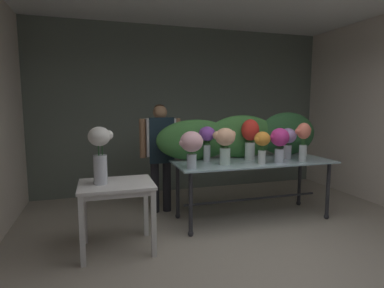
{
  "coord_description": "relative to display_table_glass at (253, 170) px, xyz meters",
  "views": [
    {
      "loc": [
        -1.53,
        -2.26,
        1.56
      ],
      "look_at": [
        -0.44,
        1.33,
        1.08
      ],
      "focal_mm": 29.19,
      "sensor_mm": 36.0,
      "label": 1
    }
  ],
  "objects": [
    {
      "name": "vase_coral_lilies",
      "position": [
        0.59,
        -0.25,
        0.44
      ],
      "size": [
        0.22,
        0.18,
        0.52
      ],
      "color": "silver",
      "rests_on": "display_table_glass"
    },
    {
      "name": "vase_blush_carnations",
      "position": [
        -0.94,
        -0.24,
        0.41
      ],
      "size": [
        0.29,
        0.27,
        0.44
      ],
      "color": "silver",
      "rests_on": "display_table_glass"
    },
    {
      "name": "vase_magenta_anemones",
      "position": [
        0.26,
        -0.21,
        0.4
      ],
      "size": [
        0.26,
        0.24,
        0.45
      ],
      "color": "silver",
      "rests_on": "display_table_glass"
    },
    {
      "name": "side_table_white",
      "position": [
        -1.83,
        -0.41,
        -0.04
      ],
      "size": [
        0.77,
        0.62,
        0.74
      ],
      "color": "white",
      "rests_on": "ground"
    },
    {
      "name": "vase_white_roses_tall",
      "position": [
        -1.98,
        -0.41,
        0.4
      ],
      "size": [
        0.25,
        0.22,
        0.6
      ],
      "color": "silver",
      "rests_on": "side_table_white"
    },
    {
      "name": "vase_peach_snapdragons",
      "position": [
        -0.48,
        -0.14,
        0.41
      ],
      "size": [
        0.31,
        0.25,
        0.47
      ],
      "color": "silver",
      "rests_on": "display_table_glass"
    },
    {
      "name": "ground_plane",
      "position": [
        -0.46,
        0.16,
        -0.68
      ],
      "size": [
        7.13,
        7.13,
        0.0
      ],
      "primitive_type": "plane",
      "color": "#9E9384"
    },
    {
      "name": "vase_scarlet_ranunculus",
      "position": [
        -0.01,
        0.09,
        0.45
      ],
      "size": [
        0.24,
        0.24,
        0.56
      ],
      "color": "silver",
      "rests_on": "display_table_glass"
    },
    {
      "name": "vase_violet_peonies",
      "position": [
        -0.62,
        0.12,
        0.43
      ],
      "size": [
        0.22,
        0.22,
        0.47
      ],
      "color": "silver",
      "rests_on": "display_table_glass"
    },
    {
      "name": "foliage_backdrop",
      "position": [
        0.02,
        0.29,
        0.42
      ],
      "size": [
        2.43,
        0.31,
        0.64
      ],
      "color": "#387033",
      "rests_on": "display_table_glass"
    },
    {
      "name": "display_table_glass",
      "position": [
        0.0,
        0.0,
        0.0
      ],
      "size": [
        2.15,
        0.82,
        0.81
      ],
      "color": "#A6C5D0",
      "rests_on": "ground"
    },
    {
      "name": "vase_lilac_dahlias",
      "position": [
        0.53,
        0.01,
        0.39
      ],
      "size": [
        0.25,
        0.23,
        0.43
      ],
      "color": "silver",
      "rests_on": "display_table_glass"
    },
    {
      "name": "wall_back",
      "position": [
        -0.46,
        1.79,
        0.77
      ],
      "size": [
        5.4,
        0.12,
        2.91
      ],
      "primitive_type": "cube",
      "color": "slate",
      "rests_on": "ground"
    },
    {
      "name": "vase_sunset_roses",
      "position": [
        -0.01,
        -0.23,
        0.39
      ],
      "size": [
        0.23,
        0.2,
        0.41
      ],
      "color": "silver",
      "rests_on": "display_table_glass"
    },
    {
      "name": "wall_right",
      "position": [
        2.24,
        0.16,
        0.77
      ],
      "size": [
        0.12,
        3.36,
        2.91
      ],
      "primitive_type": "cube",
      "color": "beige",
      "rests_on": "ground"
    },
    {
      "name": "florist",
      "position": [
        -1.14,
        0.64,
        0.28
      ],
      "size": [
        0.59,
        0.24,
        1.56
      ],
      "color": "#232328",
      "rests_on": "ground"
    }
  ]
}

